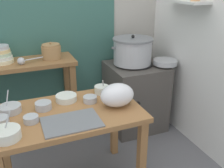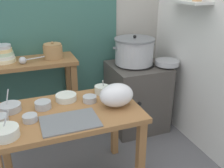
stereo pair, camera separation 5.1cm
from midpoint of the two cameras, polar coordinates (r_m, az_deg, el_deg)
name	(u,v)px [view 1 (the left image)]	position (r m, az deg, el deg)	size (l,w,h in m)	color
wall_back	(49,14)	(2.82, -14.65, 15.00)	(4.40, 0.12, 2.60)	#B2ADA3
wall_right	(208,19)	(2.56, 20.37, 13.56)	(0.30, 3.20, 2.60)	white
prep_table	(68,124)	(2.01, -10.52, -8.89)	(1.10, 0.66, 0.72)	#9E6B3D
back_shelf_table	(27,83)	(2.69, -19.05, 0.31)	(0.96, 0.40, 0.90)	olive
stove_block	(135,96)	(2.96, 4.70, -2.64)	(0.60, 0.61, 0.78)	#4C4742
steamer_pot	(133,51)	(2.78, 4.13, 7.48)	(0.48, 0.44, 0.32)	#B7BABF
clay_pot	(51,52)	(2.62, -14.07, 7.11)	(0.19, 0.19, 0.17)	#A37A4C
bowl_stack_enamel	(1,55)	(2.64, -24.26, 5.93)	(0.22, 0.22, 0.17)	beige
ladle	(22,61)	(2.53, -20.16, 4.91)	(0.26, 0.10, 0.07)	#B7BABF
serving_tray	(71,122)	(1.80, -9.94, -8.47)	(0.40, 0.28, 0.01)	slate
plastic_bag	(117,95)	(1.96, 0.41, -2.50)	(0.27, 0.21, 0.18)	white
wide_pan	(165,62)	(2.82, 11.43, 4.86)	(0.26, 0.26, 0.05)	#B7BABF
prep_bowl_0	(66,98)	(2.11, -10.97, -3.03)	(0.17, 0.17, 0.05)	silver
prep_bowl_1	(43,105)	(2.01, -15.93, -4.67)	(0.12, 0.12, 0.06)	#B7BABF
prep_bowl_2	(10,108)	(2.05, -22.66, -5.12)	(0.16, 0.16, 0.17)	#B7BABF
prep_bowl_3	(0,120)	(1.94, -24.64, -7.37)	(0.12, 0.12, 0.04)	#B7BABF
prep_bowl_4	(7,134)	(1.74, -23.46, -10.24)	(0.17, 0.17, 0.18)	silver
prep_bowl_5	(102,89)	(2.20, -3.01, -1.20)	(0.13, 0.13, 0.14)	silver
prep_bowl_6	(31,119)	(1.87, -18.56, -7.47)	(0.10, 0.10, 0.05)	#B7BABF
prep_bowl_7	(90,99)	(2.06, -5.68, -3.37)	(0.11, 0.11, 0.05)	#B7BABF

